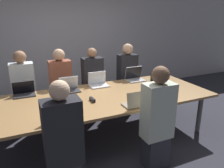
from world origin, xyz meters
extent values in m
plane|color=#2D2D38|center=(0.00, 0.00, 0.00)|extent=(24.00, 24.00, 0.00)
cube|color=#ADADB2|center=(0.00, 2.30, 1.40)|extent=(12.00, 0.06, 2.80)
cube|color=#9E7547|center=(0.00, 0.00, 0.73)|extent=(3.64, 1.41, 0.04)
cylinder|color=#4C4C51|center=(1.64, -0.53, 0.35)|extent=(0.08, 0.08, 0.71)
cylinder|color=#4C4C51|center=(1.64, 0.53, 0.35)|extent=(0.08, 0.08, 0.71)
cube|color=#B7B7BC|center=(0.95, 0.51, 0.76)|extent=(0.35, 0.25, 0.02)
cube|color=#B7B7BC|center=(0.95, 0.62, 0.89)|extent=(0.35, 0.07, 0.25)
cube|color=black|center=(0.95, 0.61, 0.89)|extent=(0.35, 0.07, 0.25)
cube|color=#2D2D38|center=(0.98, 0.95, 0.23)|extent=(0.32, 0.24, 0.45)
cube|color=#232328|center=(0.98, 0.95, 0.82)|extent=(0.40, 0.24, 0.75)
sphere|color=tan|center=(0.98, 0.95, 1.31)|extent=(0.23, 0.23, 0.23)
cylinder|color=black|center=(1.24, 0.38, 0.83)|extent=(0.08, 0.08, 0.17)
cylinder|color=black|center=(1.24, 0.38, 0.94)|extent=(0.04, 0.04, 0.04)
cube|color=gray|center=(-0.77, -0.42, 0.76)|extent=(0.32, 0.25, 0.02)
cube|color=gray|center=(-0.77, -0.54, 0.89)|extent=(0.32, 0.05, 0.25)
cube|color=silver|center=(-0.77, -0.53, 0.89)|extent=(0.32, 0.05, 0.24)
cube|color=#232328|center=(-0.83, -1.00, 0.82)|extent=(0.40, 0.24, 0.75)
sphere|color=beige|center=(-0.83, -1.00, 1.30)|extent=(0.21, 0.21, 0.21)
cube|color=#333338|center=(-0.40, 0.43, 0.76)|extent=(0.33, 0.24, 0.02)
cube|color=#333338|center=(-0.40, 0.52, 0.88)|extent=(0.34, 0.09, 0.24)
cube|color=silver|center=(-0.40, 0.51, 0.88)|extent=(0.33, 0.09, 0.23)
cube|color=#2D2D38|center=(-0.45, 0.92, 0.23)|extent=(0.32, 0.24, 0.45)
cube|color=brown|center=(-0.45, 0.92, 0.82)|extent=(0.40, 0.24, 0.75)
sphere|color=tan|center=(-0.45, 0.92, 1.31)|extent=(0.22, 0.22, 0.22)
cylinder|color=brown|center=(-0.66, 0.39, 0.79)|extent=(0.07, 0.07, 0.09)
cube|color=#333338|center=(-1.12, 0.53, 0.76)|extent=(0.33, 0.21, 0.02)
cube|color=#333338|center=(-1.12, 0.62, 0.87)|extent=(0.34, 0.06, 0.21)
cube|color=black|center=(-1.12, 0.61, 0.87)|extent=(0.33, 0.06, 0.20)
cube|color=#2D2D38|center=(-1.11, 0.98, 0.23)|extent=(0.32, 0.24, 0.45)
cube|color=silver|center=(-1.11, 0.98, 0.82)|extent=(0.40, 0.24, 0.75)
sphere|color=#9E7051|center=(-1.11, 0.98, 1.31)|extent=(0.22, 0.22, 0.22)
cube|color=gray|center=(0.32, -0.53, 0.76)|extent=(0.34, 0.22, 0.02)
cube|color=gray|center=(0.32, -0.63, 0.88)|extent=(0.34, 0.05, 0.22)
cube|color=#0F1933|center=(0.32, -0.62, 0.87)|extent=(0.34, 0.05, 0.22)
cube|color=#2D2D38|center=(0.41, -0.97, 0.23)|extent=(0.32, 0.24, 0.45)
cube|color=beige|center=(0.41, -0.97, 0.82)|extent=(0.40, 0.24, 0.75)
sphere|color=brown|center=(0.41, -0.97, 1.31)|extent=(0.22, 0.22, 0.22)
cylinder|color=green|center=(0.61, -0.46, 0.84)|extent=(0.08, 0.08, 0.19)
cylinder|color=green|center=(0.61, -0.46, 0.96)|extent=(0.03, 0.03, 0.04)
cube|color=silver|center=(0.16, 0.48, 0.76)|extent=(0.34, 0.23, 0.02)
cube|color=silver|center=(0.16, 0.60, 0.88)|extent=(0.35, 0.03, 0.24)
cube|color=silver|center=(0.16, 0.59, 0.88)|extent=(0.34, 0.03, 0.23)
cube|color=#2D2D38|center=(0.19, 0.93, 0.23)|extent=(0.32, 0.24, 0.45)
cube|color=#232328|center=(0.19, 0.93, 0.82)|extent=(0.40, 0.24, 0.75)
sphere|color=#9E7051|center=(0.19, 0.93, 1.29)|extent=(0.19, 0.19, 0.19)
cube|color=black|center=(-0.19, -0.13, 0.77)|extent=(0.05, 0.15, 0.05)
cube|color=silver|center=(-0.55, -0.17, 0.76)|extent=(0.18, 0.19, 0.02)
camera|label=1|loc=(-1.18, -3.07, 2.03)|focal=35.00mm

